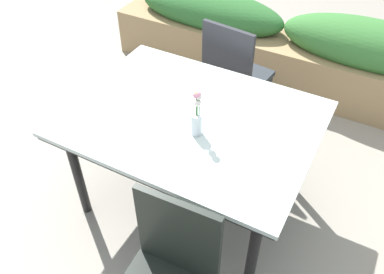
{
  "coord_description": "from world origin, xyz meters",
  "views": [
    {
      "loc": [
        0.76,
        -1.5,
        2.22
      ],
      "look_at": [
        -0.09,
        0.06,
        0.58
      ],
      "focal_mm": 38.08,
      "sensor_mm": 36.0,
      "label": 1
    }
  ],
  "objects_px": {
    "chair_far_side": "(234,73)",
    "flower_vase": "(197,116)",
    "planter_box": "(283,47)",
    "dining_table": "(192,125)"
  },
  "relations": [
    {
      "from": "chair_far_side",
      "to": "flower_vase",
      "type": "bearing_deg",
      "value": -71.98
    },
    {
      "from": "flower_vase",
      "to": "planter_box",
      "type": "height_order",
      "value": "flower_vase"
    },
    {
      "from": "chair_far_side",
      "to": "dining_table",
      "type": "bearing_deg",
      "value": -76.66
    },
    {
      "from": "flower_vase",
      "to": "planter_box",
      "type": "xyz_separation_m",
      "value": [
        -0.06,
        1.77,
        -0.51
      ]
    },
    {
      "from": "chair_far_side",
      "to": "planter_box",
      "type": "distance_m",
      "value": 0.86
    },
    {
      "from": "chair_far_side",
      "to": "planter_box",
      "type": "xyz_separation_m",
      "value": [
        0.12,
        0.84,
        -0.18
      ]
    },
    {
      "from": "planter_box",
      "to": "chair_far_side",
      "type": "bearing_deg",
      "value": -98.05
    },
    {
      "from": "dining_table",
      "to": "flower_vase",
      "type": "relative_size",
      "value": 4.96
    },
    {
      "from": "flower_vase",
      "to": "planter_box",
      "type": "bearing_deg",
      "value": 91.97
    },
    {
      "from": "dining_table",
      "to": "chair_far_side",
      "type": "xyz_separation_m",
      "value": [
        -0.09,
        0.82,
        -0.14
      ]
    }
  ]
}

